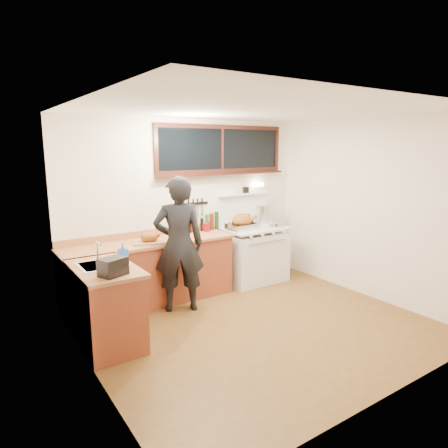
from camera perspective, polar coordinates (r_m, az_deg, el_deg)
ground_plane at (r=5.14m, az=4.96°, el=-14.41°), size 4.00×3.50×0.02m
room_shell at (r=4.67m, az=5.31°, el=4.27°), size 4.10×3.60×2.65m
counter_back at (r=5.76m, az=-10.49°, el=-6.76°), size 2.44×0.64×1.00m
counter_left at (r=4.74m, az=-16.61°, el=-11.06°), size 0.64×1.09×0.90m
sink_unit at (r=4.68m, az=-16.93°, el=-6.22°), size 0.50×0.45×0.37m
vintage_stove at (r=6.60m, az=4.17°, el=-4.14°), size 1.02×0.74×1.59m
back_window at (r=6.39m, az=-0.24°, el=9.88°), size 2.32×0.13×0.77m
left_doorway at (r=3.38m, az=-15.94°, el=-8.62°), size 0.02×1.04×2.17m
knife_strip at (r=6.19m, az=-4.29°, el=2.81°), size 0.46×0.03×0.28m
man at (r=5.34m, az=-6.46°, el=-2.93°), size 0.78×0.66×1.83m
soap_bottle at (r=4.74m, az=-14.24°, el=-3.91°), size 0.11×0.11×0.21m
toaster at (r=4.24m, az=-15.58°, el=-5.89°), size 0.32×0.27×0.19m
cutting_board at (r=5.55m, az=-10.59°, el=-2.08°), size 0.53×0.46×0.15m
roast_turkey at (r=6.30m, az=2.67°, el=0.14°), size 0.49×0.35×0.25m
stockpot at (r=6.92m, az=5.80°, el=1.48°), size 0.37×0.37×0.30m
saucepan at (r=6.65m, az=3.60°, el=0.35°), size 0.21×0.29×0.12m
pot_lid at (r=6.59m, az=7.49°, el=-0.27°), size 0.27×0.27×0.04m
coffee_tin at (r=6.16m, az=-2.55°, el=-0.48°), size 0.10×0.09×0.13m
pitcher at (r=5.94m, az=-6.71°, el=-0.71°), size 0.10×0.10×0.18m
bottle_cluster at (r=6.19m, az=-3.10°, el=0.17°), size 0.58×0.07×0.30m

